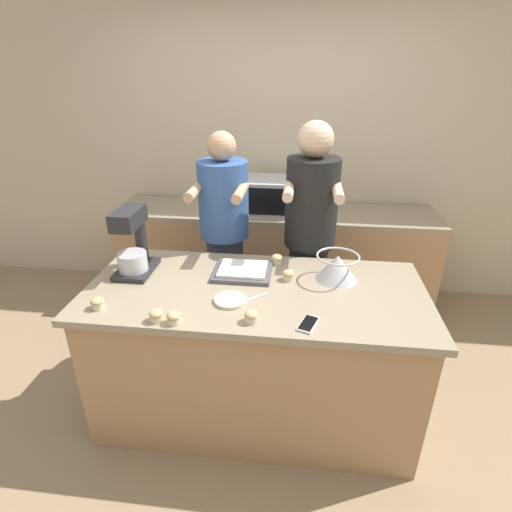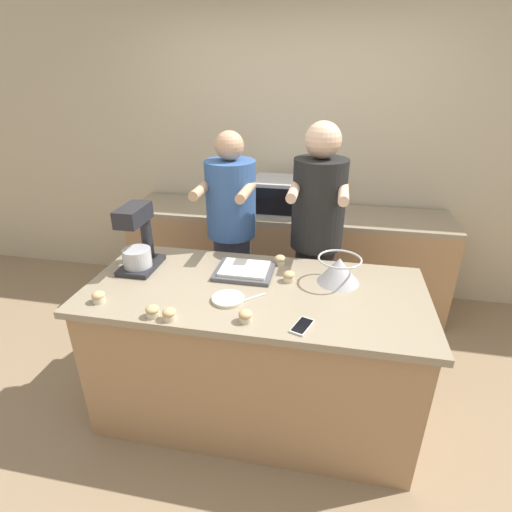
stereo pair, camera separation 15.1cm
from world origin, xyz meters
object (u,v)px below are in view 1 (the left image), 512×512
Objects in this scene: person_left at (225,244)px; cupcake_0 at (97,303)px; person_right at (309,243)px; knife at (249,300)px; small_plate at (230,300)px; cupcake_2 at (174,318)px; stand_mixer at (133,245)px; cupcake_1 at (288,275)px; cupcake_4 at (277,259)px; cupcake_5 at (156,315)px; cell_phone at (308,324)px; microwave_oven at (271,195)px; mixing_bowl at (337,267)px; baking_tray at (243,271)px; cupcake_3 at (251,316)px.

person_left reaches higher than cupcake_0.
person_right is 10.07× the size of knife.
cupcake_2 is (-0.24, -0.23, 0.02)m from small_plate.
stand_mixer reaches higher than cupcake_1.
cupcake_4 is 0.88m from cupcake_5.
cell_phone is at bearing -72.82° from cupcake_4.
cell_phone is (0.60, -0.97, 0.03)m from person_left.
person_left is 0.80m from microwave_oven.
microwave_oven reaches higher than mixing_bowl.
small_plate is at bearing -169.51° from knife.
person_left is 3.22× the size of microwave_oven.
mixing_bowl is at bearing -0.08° from baking_tray.
person_left is at bearing 121.56° from cell_phone.
person_left is 1.07m from cupcake_0.
cupcake_3 is (0.04, -0.19, 0.03)m from knife.
cell_phone is at bearing -30.10° from knife.
baking_tray is 1.23m from microwave_oven.
person_right is 0.63m from baking_tray.
cupcake_0 and cupcake_4 have the same top height.
person_left is 0.90m from mixing_bowl.
person_right reaches higher than cell_phone.
person_right is at bearing 57.81° from cupcake_4.
person_left is 24.06× the size of cupcake_3.
cupcake_0 is at bearing -156.18° from cupcake_1.
knife is at bearing -70.41° from person_left.
cupcake_0 is at bearing -95.24° from stand_mixer.
person_left is 9.64× the size of knife.
cupcake_0 is 1.00× the size of cupcake_1.
cupcake_1 is at bearing 104.92° from cell_phone.
microwave_oven is 1.80m from cupcake_2.
knife is 2.50× the size of cupcake_3.
cupcake_3 reaches higher than cell_phone.
microwave_oven is 1.53m from knife.
microwave_oven reaches higher than cupcake_5.
person_left reaches higher than microwave_oven.
person_right is (0.60, 0.00, 0.04)m from person_left.
knife is at bearing 36.71° from cupcake_2.
cell_phone is 0.74m from cupcake_5.
cupcake_1 is at bearing 52.51° from knife.
person_right is at bearing 107.90° from mixing_bowl.
person_right reaches higher than knife.
cupcake_5 is (-0.54, -0.70, 0.00)m from cupcake_4.
person_right reaches higher than baking_tray.
stand_mixer is at bearing 156.70° from small_plate.
cupcake_2 is (-0.81, -0.55, -0.05)m from mixing_bowl.
knife is at bearing -89.62° from microwave_oven.
person_right reaches higher than cupcake_0.
person_left is 1.04m from cupcake_5.
person_left is 24.06× the size of cupcake_5.
cupcake_0 reaches higher than small_plate.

